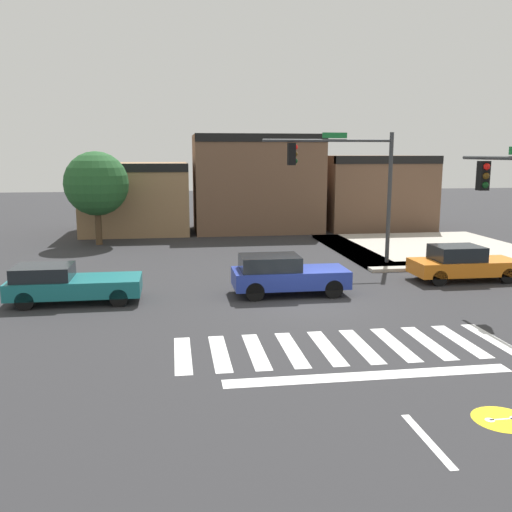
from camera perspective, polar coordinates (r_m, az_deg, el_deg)
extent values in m
plane|color=#2B2B2D|center=(19.46, 4.93, -4.74)|extent=(120.00, 120.00, 0.00)
cube|color=silver|center=(14.66, -7.38, -9.84)|extent=(0.42, 2.74, 0.01)
cube|color=silver|center=(14.70, -3.67, -9.72)|extent=(0.42, 2.74, 0.01)
cube|color=silver|center=(14.80, 0.01, -9.56)|extent=(0.42, 2.74, 0.01)
cube|color=silver|center=(14.96, 3.61, -9.36)|extent=(0.42, 2.74, 0.01)
cube|color=silver|center=(15.18, 7.13, -9.13)|extent=(0.42, 2.74, 0.01)
cube|color=silver|center=(15.45, 10.53, -8.88)|extent=(0.42, 2.74, 0.01)
cube|color=silver|center=(15.77, 13.79, -8.61)|extent=(0.42, 2.74, 0.01)
cube|color=silver|center=(16.13, 16.92, -8.32)|extent=(0.42, 2.74, 0.01)
cube|color=silver|center=(16.55, 19.89, -8.03)|extent=(0.42, 2.74, 0.01)
cube|color=silver|center=(17.00, 22.70, -7.73)|extent=(0.42, 2.74, 0.01)
cube|color=white|center=(13.53, 11.39, -11.72)|extent=(6.80, 0.50, 0.01)
cube|color=white|center=(11.02, 16.88, -17.31)|extent=(0.16, 2.00, 0.01)
cylinder|color=yellow|center=(12.25, 23.55, -14.84)|extent=(1.15, 1.15, 0.01)
cylinder|color=white|center=(12.12, 22.47, -15.01)|extent=(0.18, 0.18, 0.00)
cube|color=white|center=(12.25, 23.55, -14.82)|extent=(0.52, 0.05, 0.00)
cube|color=#B2AA9E|center=(27.47, 20.92, -0.79)|extent=(10.00, 1.60, 0.15)
cube|color=#B2AA9E|center=(30.14, 9.46, 0.68)|extent=(1.60, 10.00, 0.15)
cube|color=#B2AA9E|center=(31.67, 16.71, 0.85)|extent=(10.00, 10.00, 0.15)
cube|color=#93704C|center=(37.69, -11.96, 5.79)|extent=(6.61, 6.48, 4.44)
cube|color=black|center=(34.56, -12.38, 8.66)|extent=(6.61, 0.50, 0.50)
cube|color=brown|center=(37.35, 0.04, 7.33)|extent=(8.10, 5.23, 6.22)
cube|color=black|center=(34.92, 0.64, 11.82)|extent=(8.10, 0.50, 0.50)
cube|color=brown|center=(39.81, 11.61, 6.35)|extent=(7.03, 6.13, 4.89)
cube|color=black|center=(37.05, 13.26, 9.41)|extent=(7.03, 0.50, 0.50)
cylinder|color=#383A3D|center=(26.13, 13.26, 5.50)|extent=(0.18, 0.18, 5.95)
cylinder|color=#383A3D|center=(25.14, 7.28, 11.46)|extent=(5.75, 0.12, 0.12)
cube|color=black|center=(24.75, 3.60, 10.21)|extent=(0.32, 0.32, 0.95)
sphere|color=red|center=(24.79, 4.00, 10.88)|extent=(0.22, 0.22, 0.22)
sphere|color=#4C330C|center=(24.78, 3.99, 10.20)|extent=(0.22, 0.22, 0.22)
sphere|color=#0C3814|center=(24.79, 3.98, 9.52)|extent=(0.22, 0.22, 0.22)
cube|color=#197233|center=(25.22, 7.93, 11.94)|extent=(1.10, 0.03, 0.24)
cube|color=black|center=(19.99, 21.90, 7.51)|extent=(0.32, 0.32, 0.95)
sphere|color=red|center=(19.84, 22.20, 8.33)|extent=(0.22, 0.22, 0.22)
sphere|color=#4C330C|center=(19.85, 22.14, 7.48)|extent=(0.22, 0.22, 0.22)
sphere|color=#0C3814|center=(19.86, 22.08, 6.63)|extent=(0.22, 0.22, 0.22)
cube|color=#196B70|center=(20.32, -17.69, -2.92)|extent=(4.39, 1.80, 0.57)
cube|color=black|center=(20.41, -20.64, -1.55)|extent=(1.89, 1.58, 0.47)
cylinder|color=black|center=(20.95, -13.28, -3.03)|extent=(0.61, 0.22, 0.61)
cylinder|color=black|center=(19.43, -13.66, -4.09)|extent=(0.61, 0.22, 0.61)
cylinder|color=black|center=(21.43, -21.27, -3.17)|extent=(0.61, 0.22, 0.61)
cylinder|color=black|center=(19.94, -22.25, -4.21)|extent=(0.61, 0.22, 0.61)
cube|color=orange|center=(24.16, 20.22, -1.02)|extent=(4.19, 1.72, 0.57)
cube|color=black|center=(23.89, 19.57, 0.29)|extent=(1.88, 1.51, 0.57)
cylinder|color=black|center=(25.54, 22.20, -1.14)|extent=(0.62, 0.22, 0.62)
cylinder|color=black|center=(24.29, 23.99, -1.83)|extent=(0.62, 0.22, 0.62)
cylinder|color=black|center=(24.22, 16.38, -1.38)|extent=(0.62, 0.22, 0.62)
cylinder|color=black|center=(22.90, 17.94, -2.12)|extent=(0.62, 0.22, 0.62)
cube|color=#23389E|center=(20.48, 3.45, -2.20)|extent=(4.12, 1.75, 0.63)
cube|color=black|center=(20.22, 1.38, -0.68)|extent=(2.10, 1.54, 0.52)
cylinder|color=black|center=(21.58, 6.67, -2.36)|extent=(0.66, 0.22, 0.66)
cylinder|color=black|center=(20.15, 7.79, -3.30)|extent=(0.66, 0.22, 0.66)
cylinder|color=black|center=(21.04, -0.72, -2.62)|extent=(0.66, 0.22, 0.66)
cylinder|color=black|center=(19.57, -0.12, -3.61)|extent=(0.66, 0.22, 0.66)
cylinder|color=#4C3823|center=(32.74, -15.61, 3.54)|extent=(0.36, 0.36, 2.80)
sphere|color=#235628|center=(32.58, -15.78, 7.03)|extent=(3.53, 3.53, 3.53)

